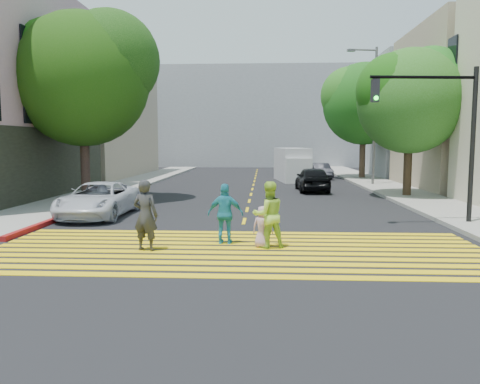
# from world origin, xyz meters

# --- Properties ---
(ground) EXTENTS (120.00, 120.00, 0.00)m
(ground) POSITION_xyz_m (0.00, 0.00, 0.00)
(ground) COLOR black
(sidewalk_left) EXTENTS (3.00, 40.00, 0.15)m
(sidewalk_left) POSITION_xyz_m (-8.50, 22.00, 0.07)
(sidewalk_left) COLOR gray
(sidewalk_left) RESTS_ON ground
(sidewalk_right) EXTENTS (3.00, 60.00, 0.15)m
(sidewalk_right) POSITION_xyz_m (8.50, 15.00, 0.07)
(sidewalk_right) COLOR gray
(sidewalk_right) RESTS_ON ground
(curb_red) EXTENTS (0.20, 8.00, 0.16)m
(curb_red) POSITION_xyz_m (-6.90, 6.00, 0.08)
(curb_red) COLOR maroon
(curb_red) RESTS_ON ground
(crosswalk) EXTENTS (13.40, 5.30, 0.01)m
(crosswalk) POSITION_xyz_m (0.00, 1.28, 0.01)
(crosswalk) COLOR yellow
(crosswalk) RESTS_ON ground
(lane_line) EXTENTS (0.12, 34.40, 0.01)m
(lane_line) POSITION_xyz_m (0.00, 22.50, 0.01)
(lane_line) COLOR yellow
(lane_line) RESTS_ON ground
(building_left_tan) EXTENTS (12.00, 16.00, 10.00)m
(building_left_tan) POSITION_xyz_m (-16.00, 28.00, 5.00)
(building_left_tan) COLOR tan
(building_left_tan) RESTS_ON ground
(building_right_grey) EXTENTS (10.00, 10.00, 10.00)m
(building_right_grey) POSITION_xyz_m (15.00, 30.00, 5.00)
(building_right_grey) COLOR gray
(building_right_grey) RESTS_ON ground
(backdrop_block) EXTENTS (30.00, 8.00, 12.00)m
(backdrop_block) POSITION_xyz_m (0.00, 48.00, 6.00)
(backdrop_block) COLOR gray
(backdrop_block) RESTS_ON ground
(tree_left) EXTENTS (7.12, 6.48, 9.31)m
(tree_left) POSITION_xyz_m (-8.01, 11.65, 6.28)
(tree_left) COLOR black
(tree_left) RESTS_ON ground
(tree_right_near) EXTENTS (6.10, 5.67, 7.83)m
(tree_right_near) POSITION_xyz_m (8.29, 13.82, 5.30)
(tree_right_near) COLOR #463122
(tree_right_near) RESTS_ON ground
(tree_right_far) EXTENTS (7.78, 7.35, 9.28)m
(tree_right_far) POSITION_xyz_m (8.60, 26.55, 6.27)
(tree_right_far) COLOR #432E26
(tree_right_far) RESTS_ON ground
(pedestrian_man) EXTENTS (0.79, 0.62, 1.92)m
(pedestrian_man) POSITION_xyz_m (-2.43, 1.14, 0.96)
(pedestrian_man) COLOR #2E2E2F
(pedestrian_man) RESTS_ON ground
(pedestrian_woman) EXTENTS (1.06, 0.93, 1.84)m
(pedestrian_woman) POSITION_xyz_m (0.85, 1.64, 0.92)
(pedestrian_woman) COLOR #A7D73E
(pedestrian_woman) RESTS_ON ground
(pedestrian_child) EXTENTS (0.63, 0.47, 1.16)m
(pedestrian_child) POSITION_xyz_m (0.69, 1.68, 0.58)
(pedestrian_child) COLOR #C697A9
(pedestrian_child) RESTS_ON ground
(pedestrian_extra) EXTENTS (1.03, 0.47, 1.73)m
(pedestrian_extra) POSITION_xyz_m (-0.37, 2.08, 0.87)
(pedestrian_extra) COLOR teal
(pedestrian_extra) RESTS_ON ground
(white_sedan) EXTENTS (2.24, 4.84, 1.34)m
(white_sedan) POSITION_xyz_m (-5.74, 6.81, 0.67)
(white_sedan) COLOR silver
(white_sedan) RESTS_ON ground
(dark_car_near) EXTENTS (1.88, 4.41, 1.48)m
(dark_car_near) POSITION_xyz_m (3.60, 16.83, 0.74)
(dark_car_near) COLOR black
(dark_car_near) RESTS_ON ground
(silver_car) EXTENTS (2.38, 4.54, 1.26)m
(silver_car) POSITION_xyz_m (3.44, 31.95, 0.63)
(silver_car) COLOR gray
(silver_car) RESTS_ON ground
(dark_car_parked) EXTENTS (1.71, 3.93, 1.26)m
(dark_car_parked) POSITION_xyz_m (5.27, 26.87, 0.63)
(dark_car_parked) COLOR black
(dark_car_parked) RESTS_ON ground
(white_van) EXTENTS (2.64, 5.48, 2.49)m
(white_van) POSITION_xyz_m (2.88, 24.50, 1.18)
(white_van) COLOR silver
(white_van) RESTS_ON ground
(traffic_signal) EXTENTS (3.70, 0.62, 5.44)m
(traffic_signal) POSITION_xyz_m (6.86, 5.35, 3.52)
(traffic_signal) COLOR black
(traffic_signal) RESTS_ON ground
(street_lamp) EXTENTS (2.05, 0.51, 9.07)m
(street_lamp) POSITION_xyz_m (7.79, 20.45, 5.21)
(street_lamp) COLOR #616161
(street_lamp) RESTS_ON ground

